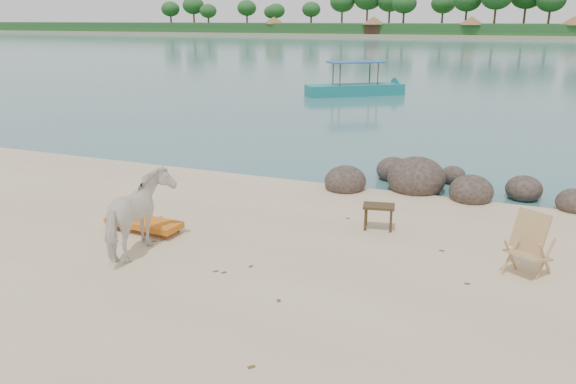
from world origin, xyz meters
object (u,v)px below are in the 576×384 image
side_table (378,218)px  lounge_chair (148,221)px  deck_chair (529,248)px  cow (140,217)px  boulders (432,183)px  boat_near (356,67)px

side_table → lounge_chair: size_ratio=0.36×
lounge_chair → deck_chair: deck_chair is taller
cow → deck_chair: size_ratio=1.74×
lounge_chair → side_table: bearing=27.6°
side_table → deck_chair: deck_chair is taller
cow → lounge_chair: size_ratio=1.01×
boulders → side_table: size_ratio=9.84×
lounge_chair → boulders: bearing=49.8°
boat_near → side_table: bearing=-109.4°
side_table → boat_near: boat_near is taller
cow → deck_chair: cow is taller
boulders → lounge_chair: (-5.00, -5.22, 0.06)m
deck_chair → cow: bearing=-133.1°
cow → boat_near: boat_near is taller
boulders → cow: size_ratio=3.54×
lounge_chair → boat_near: (-2.00, 23.13, 1.30)m
cow → side_table: (3.82, 2.91, -0.50)m
side_table → cow: bearing=-153.3°
boulders → boat_near: boat_near is taller
boulders → cow: cow is taller
boulders → cow: bearing=-125.7°
boulders → boat_near: 19.28m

